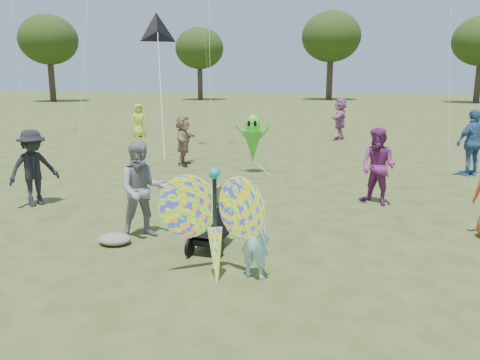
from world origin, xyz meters
name	(u,v)px	position (x,y,z in m)	size (l,w,h in m)	color
ground	(236,277)	(0.00, 0.00, 0.00)	(160.00, 160.00, 0.00)	#51592B
child_girl	(255,238)	(0.26, 0.04, 0.59)	(0.43, 0.28, 1.19)	#A0D8E3
adult_man	(142,190)	(-1.94, 1.45, 0.87)	(0.84, 0.66, 1.73)	gray
grey_bag	(115,239)	(-2.30, 1.00, 0.09)	(0.57, 0.47, 0.18)	gray
crowd_b	(33,168)	(-5.10, 3.06, 0.85)	(1.10, 0.63, 1.70)	black
crowd_c	(473,143)	(5.46, 8.17, 0.96)	(1.13, 0.47, 1.92)	#366395
crowd_d	(183,140)	(-3.26, 8.41, 0.81)	(1.50, 0.48, 1.62)	#9B795F
crowd_e	(378,167)	(2.41, 4.46, 0.86)	(0.84, 0.65, 1.72)	#7E2A6F
crowd_g	(139,120)	(-7.45, 15.11, 0.78)	(0.77, 0.50, 1.57)	yellow
crowd_j	(340,119)	(1.97, 15.83, 0.95)	(1.76, 0.56, 1.90)	#AC6299
jogging_stroller	(210,214)	(-0.63, 1.06, 0.61)	(0.60, 1.10, 1.09)	black
butterfly_kite	(215,223)	(-0.30, 0.00, 0.81)	(1.74, 0.75, 1.79)	#FB274E
delta_kite_rig	(158,33)	(-2.24, 3.39, 3.70)	(1.15, 2.18, 2.74)	black
alien_kite	(253,141)	(-0.85, 7.46, 0.97)	(1.12, 0.69, 1.74)	green
tree_line	(349,37)	(3.67, 44.99, 6.86)	(91.78, 33.60, 10.79)	#3A2D21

